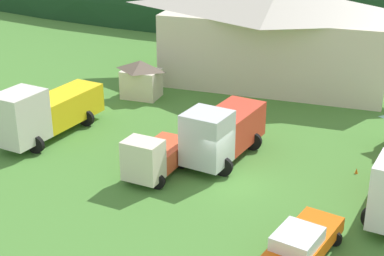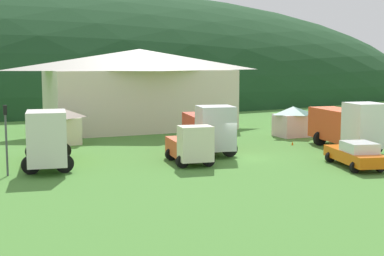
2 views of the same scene
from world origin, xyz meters
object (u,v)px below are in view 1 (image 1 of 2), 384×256
Objects in this scene: light_truck_cream at (154,157)px; traffic_cone_near_pickup at (356,173)px; play_shed_cream at (141,78)px; tow_truck_silver at (222,131)px; depot_building at (277,34)px; flatbed_truck_yellow at (44,111)px; service_pickup_orange at (301,244)px.

light_truck_cream is 11.42m from traffic_cone_near_pickup.
tow_truck_silver reaches higher than play_shed_cream.
traffic_cone_near_pickup is (7.71, 0.75, -1.81)m from tow_truck_silver.
light_truck_cream is (5.96, -11.83, -0.28)m from play_shed_cream.
flatbed_truck_yellow is (-11.44, -16.10, -2.19)m from depot_building.
play_shed_cream is at bearing -145.80° from light_truck_cream.
flatbed_truck_yellow is at bearing -99.94° from light_truck_cream.
play_shed_cream is 9.51m from flatbed_truck_yellow.
service_pickup_orange is at bearing 75.35° from flatbed_truck_yellow.
play_shed_cream is at bearing -122.99° from tow_truck_silver.
flatbed_truck_yellow is 19.24m from service_pickup_orange.
light_truck_cream is at bearing -105.73° from service_pickup_orange.
tow_truck_silver reaches higher than traffic_cone_near_pickup.
tow_truck_silver reaches higher than service_pickup_orange.
service_pickup_orange is at bearing 67.39° from light_truck_cream.
depot_building is 3.87× the size of light_truck_cream.
play_shed_cream is 18.36m from traffic_cone_near_pickup.
play_shed_cream is 13.25m from light_truck_cream.
depot_building is at bearing 38.17° from play_shed_cream.
play_shed_cream is at bearing -141.83° from depot_building.
depot_building is 19.20m from light_truck_cream.
service_pickup_orange is (6.07, -8.51, -0.98)m from tow_truck_silver.
service_pickup_orange is at bearing 46.36° from tow_truck_silver.
flatbed_truck_yellow is at bearing -125.40° from depot_building.
depot_building is at bearing 178.73° from light_truck_cream.
depot_building reaches higher than play_shed_cream.
traffic_cone_near_pickup is at bearing -62.28° from depot_building.
traffic_cone_near_pickup is at bearing 106.38° from tow_truck_silver.
light_truck_cream reaches higher than traffic_cone_near_pickup.
light_truck_cream is at bearing -63.24° from play_shed_cream.
depot_building is at bearing 117.72° from traffic_cone_near_pickup.
depot_building is 2.22× the size of flatbed_truck_yellow.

